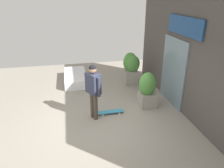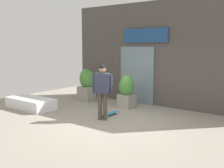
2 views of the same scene
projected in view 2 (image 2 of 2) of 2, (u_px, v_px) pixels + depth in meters
name	position (u px, v px, depth m)	size (l,w,h in m)	color
ground_plane	(114.00, 122.00, 8.22)	(12.00, 12.00, 0.00)	gray
building_facade	(160.00, 55.00, 10.20)	(7.81, 0.31, 3.90)	#4C4742
skateboarder	(102.00, 86.00, 8.29)	(0.55, 0.45, 1.70)	#4C4238
skateboard	(110.00, 114.00, 8.94)	(0.26, 0.83, 0.08)	teal
planter_box_left	(87.00, 84.00, 11.22)	(0.61, 0.64, 1.33)	gray
planter_box_right	(126.00, 91.00, 9.99)	(0.60, 0.62, 1.23)	gray
snow_ledge	(31.00, 103.00, 9.94)	(1.89, 0.90, 0.38)	white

